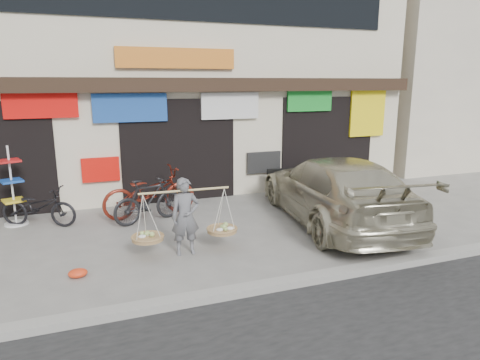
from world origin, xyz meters
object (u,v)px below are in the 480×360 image
object	(u,v)px
street_vendor	(185,220)
display_rack	(13,193)
bike_1	(149,201)
suv	(334,190)
bike_2	(150,192)
bike_0	(39,207)

from	to	relation	value
street_vendor	display_rack	xyz separation A→B (m)	(-3.19, 2.95, 0.07)
bike_1	suv	world-z (taller)	suv
street_vendor	bike_2	size ratio (longest dim) A/B	0.88
street_vendor	bike_1	xyz separation A→B (m)	(-0.37, 2.10, -0.15)
street_vendor	suv	distance (m)	3.63
bike_1	bike_2	bearing A→B (deg)	-29.89
bike_0	bike_2	size ratio (longest dim) A/B	0.76
bike_1	bike_2	world-z (taller)	bike_2
bike_0	display_rack	world-z (taller)	display_rack
display_rack	bike_2	bearing A→B (deg)	-7.79
bike_2	suv	bearing A→B (deg)	-123.52
bike_2	display_rack	world-z (taller)	display_rack
suv	display_rack	world-z (taller)	display_rack
street_vendor	suv	size ratio (longest dim) A/B	0.36
display_rack	bike_1	bearing A→B (deg)	-16.60
bike_1	bike_0	bearing A→B (deg)	59.06
street_vendor	bike_2	xyz separation A→B (m)	(-0.27, 2.54, -0.07)
bike_0	bike_1	world-z (taller)	bike_1
bike_1	suv	size ratio (longest dim) A/B	0.31
street_vendor	bike_0	world-z (taller)	street_vendor
bike_1	display_rack	distance (m)	2.96
bike_1	bike_2	size ratio (longest dim) A/B	0.76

